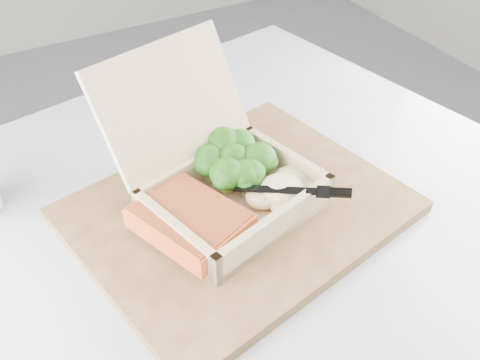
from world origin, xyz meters
TOP-DOWN VIEW (x-y plane):
  - cafe_table at (0.22, -0.20)m, footprint 0.95×0.95m
  - serving_tray at (0.21, -0.19)m, footprint 0.44×0.38m
  - takeout_container at (0.19, -0.15)m, footprint 0.25×0.27m
  - salmon_fillet at (0.13, -0.20)m, footprint 0.13×0.15m
  - broccoli_pile at (0.22, -0.14)m, footprint 0.11×0.11m
  - mashed_potatoes at (0.25, -0.21)m, footprint 0.09×0.08m
  - plastic_fork at (0.22, -0.21)m, footprint 0.12×0.10m
  - receipt at (0.18, 0.02)m, footprint 0.08×0.14m

SIDE VIEW (x-z plane):
  - cafe_table at x=0.22m, z-range 0.18..0.91m
  - receipt at x=0.18m, z-range 0.74..0.74m
  - serving_tray at x=0.21m, z-range 0.74..0.75m
  - salmon_fillet at x=0.13m, z-range 0.76..0.79m
  - mashed_potatoes at x=0.25m, z-range 0.76..0.79m
  - broccoli_pile at x=0.22m, z-range 0.76..0.80m
  - plastic_fork at x=0.22m, z-range 0.78..0.80m
  - takeout_container at x=0.19m, z-range 0.71..0.88m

